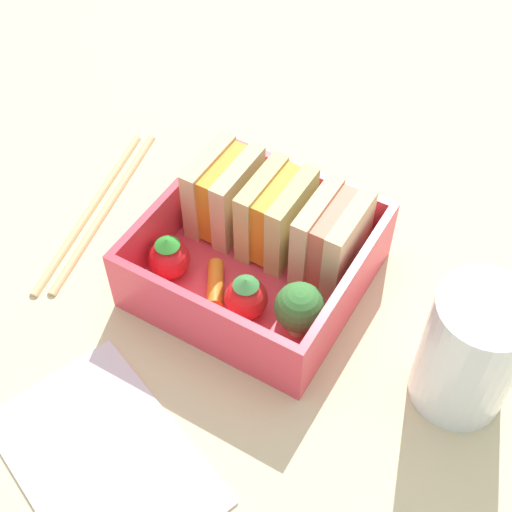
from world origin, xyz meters
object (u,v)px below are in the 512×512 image
at_px(sandwich_left, 224,193).
at_px(folded_napkin, 104,459).
at_px(carrot_stick_far_left, 215,284).
at_px(broccoli_floret, 299,308).
at_px(sandwich_center_left, 276,215).
at_px(chopstick_pair, 96,209).
at_px(strawberry_far_left, 169,258).
at_px(sandwich_center, 332,239).
at_px(strawberry_left, 246,297).
at_px(drinking_glass, 471,352).

relative_size(sandwich_left, folded_napkin, 0.43).
xyz_separation_m(carrot_stick_far_left, broccoli_floret, (0.07, -0.00, 0.02)).
xyz_separation_m(sandwich_center_left, folded_napkin, (-0.01, -0.20, -0.04)).
bearing_deg(folded_napkin, sandwich_center_left, 87.49).
height_order(sandwich_left, chopstick_pair, sandwich_left).
relative_size(strawberry_far_left, folded_napkin, 0.25).
height_order(sandwich_center_left, chopstick_pair, sandwich_center_left).
relative_size(sandwich_center_left, chopstick_pair, 0.34).
xyz_separation_m(sandwich_center, strawberry_left, (-0.03, -0.07, -0.02)).
distance_m(sandwich_left, strawberry_far_left, 0.07).
xyz_separation_m(sandwich_left, strawberry_left, (0.06, -0.07, -0.02)).
relative_size(sandwich_left, chopstick_pair, 0.34).
relative_size(sandwich_left, strawberry_far_left, 1.73).
bearing_deg(folded_napkin, strawberry_left, 80.65).
relative_size(carrot_stick_far_left, folded_napkin, 0.26).
distance_m(broccoli_floret, chopstick_pair, 0.20).
relative_size(broccoli_floret, drinking_glass, 0.46).
bearing_deg(sandwich_center, folded_napkin, -104.98).
height_order(sandwich_left, drinking_glass, drinking_glass).
xyz_separation_m(strawberry_far_left, broccoli_floret, (0.11, 0.00, 0.01)).
relative_size(carrot_stick_far_left, drinking_glass, 0.40).
xyz_separation_m(sandwich_left, folded_napkin, (0.04, -0.20, -0.04)).
relative_size(drinking_glass, folded_napkin, 0.65).
bearing_deg(strawberry_far_left, chopstick_pair, 163.55).
xyz_separation_m(carrot_stick_far_left, drinking_glass, (0.18, 0.02, 0.03)).
relative_size(sandwich_center_left, strawberry_far_left, 1.73).
relative_size(sandwich_center, chopstick_pair, 0.34).
relative_size(sandwich_center_left, folded_napkin, 0.43).
bearing_deg(carrot_stick_far_left, sandwich_center_left, 75.04).
distance_m(broccoli_floret, drinking_glass, 0.11).
bearing_deg(strawberry_left, broccoli_floret, 5.98).
height_order(sandwich_left, strawberry_far_left, sandwich_left).
relative_size(broccoli_floret, folded_napkin, 0.30).
relative_size(sandwich_center, folded_napkin, 0.43).
bearing_deg(chopstick_pair, carrot_stick_far_left, -10.55).
distance_m(sandwich_center_left, sandwich_center, 0.05).
height_order(sandwich_left, strawberry_left, sandwich_left).
xyz_separation_m(sandwich_center_left, strawberry_left, (0.01, -0.07, -0.02)).
xyz_separation_m(sandwich_left, chopstick_pair, (-0.10, -0.04, -0.04)).
bearing_deg(strawberry_left, strawberry_far_left, 178.00).
height_order(sandwich_left, broccoli_floret, sandwich_left).
distance_m(sandwich_center_left, broccoli_floret, 0.08).
bearing_deg(strawberry_left, drinking_glass, 8.48).
relative_size(chopstick_pair, drinking_glass, 1.92).
relative_size(strawberry_far_left, chopstick_pair, 0.20).
relative_size(broccoli_floret, chopstick_pair, 0.24).
bearing_deg(sandwich_center, strawberry_far_left, -147.01).
distance_m(sandwich_center, folded_napkin, 0.21).
bearing_deg(sandwich_center, chopstick_pair, -169.60).
height_order(sandwich_center_left, sandwich_center, same).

